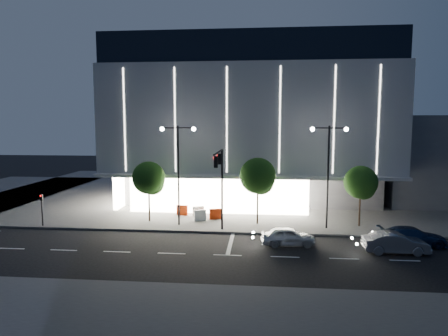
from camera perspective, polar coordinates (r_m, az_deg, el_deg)
ground at (r=30.27m, az=-3.10°, el=-11.31°), size 160.00×160.00×0.00m
sidewalk_museum at (r=53.31m, az=6.03°, el=-3.46°), size 70.00×40.00×0.15m
sidewalk_near at (r=18.89m, az=7.45°, el=-22.60°), size 70.00×10.00×0.15m
museum at (r=50.83m, az=3.88°, el=6.50°), size 30.00×25.80×18.00m
annex_building at (r=56.99m, az=27.72°, el=1.47°), size 16.00×20.00×10.00m
traffic_mast at (r=32.29m, az=-0.54°, el=-1.02°), size 0.33×5.89×7.07m
street_lamp_west at (r=35.41m, az=-6.55°, el=1.12°), size 3.16×0.36×9.00m
street_lamp_east at (r=35.13m, az=14.68°, el=0.90°), size 3.16×0.36×9.00m
ped_signal_far at (r=38.91m, az=-24.58°, el=-5.01°), size 0.22×0.24×3.00m
tree_left at (r=37.34m, az=-10.66°, el=-1.65°), size 3.02×3.02×5.72m
tree_mid at (r=35.86m, az=4.88°, el=-1.41°), size 3.25×3.25×6.15m
tree_right at (r=36.98m, az=18.97°, el=-2.20°), size 2.91×2.91×5.51m
car_lead at (r=30.94m, az=9.16°, el=-9.64°), size 4.21×2.00×1.39m
car_second at (r=31.33m, az=23.27°, el=-9.80°), size 4.54×1.65×1.49m
car_third at (r=33.67m, az=25.32°, el=-8.83°), size 4.94×2.09×1.42m
barrier_a at (r=39.83m, az=-5.99°, el=-6.01°), size 1.11×0.31×1.00m
barrier_b at (r=39.14m, az=-3.68°, el=-6.21°), size 1.10×0.69×1.00m
barrier_c at (r=38.02m, az=-1.28°, el=-6.58°), size 1.13×0.49×1.00m
barrier_d at (r=37.59m, az=-3.43°, el=-6.74°), size 1.11×0.64×1.00m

